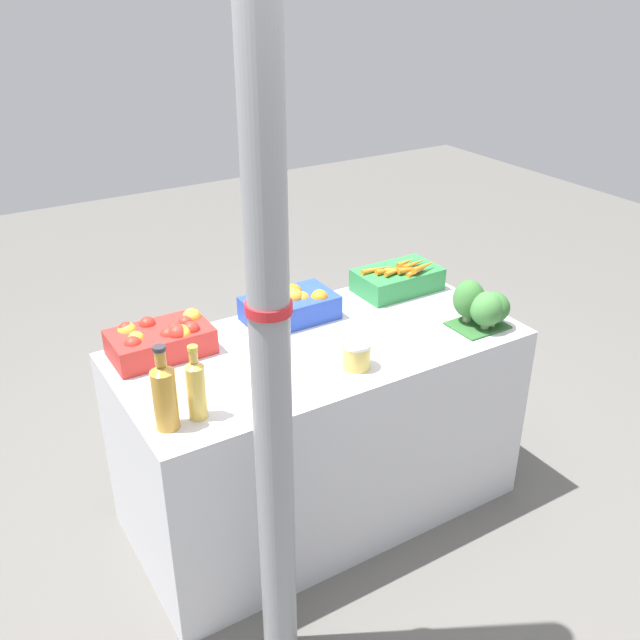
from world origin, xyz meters
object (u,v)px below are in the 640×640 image
at_px(support_pole, 269,319).
at_px(broccoli_pile, 482,306).
at_px(juice_bottle_golden, 196,388).
at_px(carrot_crate, 398,279).
at_px(apple_crate, 162,339).
at_px(orange_crate, 288,306).
at_px(juice_bottle_amber, 165,394).
at_px(pickle_jar, 356,355).

relative_size(support_pole, broccoli_pile, 11.89).
bearing_deg(support_pole, juice_bottle_golden, 105.07).
bearing_deg(carrot_crate, apple_crate, 179.98).
distance_m(orange_crate, juice_bottle_amber, 0.85).
bearing_deg(juice_bottle_golden, support_pole, -74.93).
bearing_deg(carrot_crate, orange_crate, -179.89).
bearing_deg(support_pole, carrot_crate, 37.20).
xyz_separation_m(support_pole, juice_bottle_golden, (-0.09, 0.35, -0.38)).
bearing_deg(pickle_jar, orange_crate, 92.99).
relative_size(carrot_crate, juice_bottle_amber, 1.27).
distance_m(apple_crate, broccoli_pile, 1.28).
xyz_separation_m(orange_crate, carrot_crate, (0.57, 0.00, -0.01)).
bearing_deg(broccoli_pile, carrot_crate, 99.04).
xyz_separation_m(orange_crate, juice_bottle_amber, (-0.71, -0.46, 0.06)).
height_order(orange_crate, juice_bottle_amber, juice_bottle_amber).
relative_size(support_pole, juice_bottle_amber, 8.81).
bearing_deg(support_pole, broccoli_pile, 17.07).
bearing_deg(apple_crate, pickle_jar, -39.28).
xyz_separation_m(apple_crate, juice_bottle_golden, (-0.05, -0.47, 0.05)).
height_order(support_pole, pickle_jar, support_pole).
height_order(apple_crate, broccoli_pile, broccoli_pile).
bearing_deg(juice_bottle_amber, broccoli_pile, 0.04).
distance_m(support_pole, orange_crate, 1.05).
bearing_deg(broccoli_pile, juice_bottle_amber, -179.96).
relative_size(orange_crate, juice_bottle_amber, 1.27).
relative_size(orange_crate, carrot_crate, 1.00).
distance_m(orange_crate, juice_bottle_golden, 0.76).
bearing_deg(pickle_jar, broccoli_pile, 0.59).
distance_m(orange_crate, broccoli_pile, 0.80).
height_order(apple_crate, pickle_jar, apple_crate).
relative_size(support_pole, carrot_crate, 6.94).
bearing_deg(support_pole, orange_crate, 58.21).
xyz_separation_m(support_pole, broccoli_pile, (1.15, 0.35, -0.40)).
height_order(apple_crate, juice_bottle_golden, juice_bottle_golden).
relative_size(apple_crate, pickle_jar, 3.40).
relative_size(juice_bottle_amber, juice_bottle_golden, 1.11).
bearing_deg(apple_crate, support_pole, -86.83).
bearing_deg(carrot_crate, support_pole, -142.80).
relative_size(apple_crate, juice_bottle_amber, 1.27).
xyz_separation_m(juice_bottle_amber, pickle_jar, (0.73, -0.01, -0.07)).
bearing_deg(juice_bottle_amber, support_pole, -60.27).
height_order(apple_crate, carrot_crate, carrot_crate).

